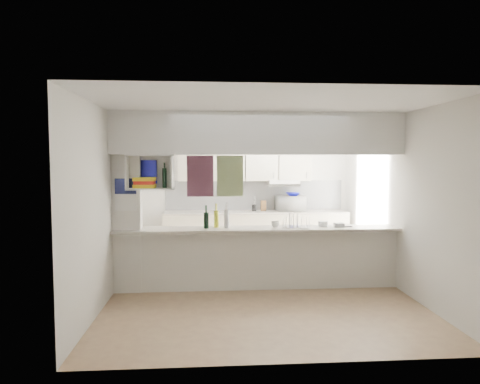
{
  "coord_description": "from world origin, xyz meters",
  "views": [
    {
      "loc": [
        -0.71,
        -6.24,
        1.89
      ],
      "look_at": [
        -0.23,
        0.5,
        1.42
      ],
      "focal_mm": 32.0,
      "sensor_mm": 36.0,
      "label": 1
    }
  ],
  "objects": [
    {
      "name": "plastic_tubs",
      "position": [
        1.09,
        0.03,
        0.95
      ],
      "size": [
        0.49,
        0.23,
        0.07
      ],
      "color": "silver",
      "rests_on": "breakfast_bar"
    },
    {
      "name": "wall_left",
      "position": [
        -2.1,
        0.0,
        1.3
      ],
      "size": [
        0.0,
        4.8,
        4.8
      ],
      "primitive_type": "plane",
      "rotation": [
        1.57,
        0.0,
        1.57
      ],
      "color": "silver",
      "rests_on": "floor"
    },
    {
      "name": "wall_back",
      "position": [
        0.0,
        2.4,
        1.3
      ],
      "size": [
        4.2,
        0.0,
        4.2
      ],
      "primitive_type": "plane",
      "rotation": [
        1.57,
        0.0,
        0.0
      ],
      "color": "silver",
      "rests_on": "floor"
    },
    {
      "name": "kitchen_run",
      "position": [
        0.16,
        2.14,
        0.83
      ],
      "size": [
        3.6,
        0.63,
        2.24
      ],
      "color": "beige",
      "rests_on": "floor"
    },
    {
      "name": "microwave",
      "position": [
        0.9,
        2.11,
        1.07
      ],
      "size": [
        0.57,
        0.41,
        0.3
      ],
      "primitive_type": "imported",
      "rotation": [
        0.0,
        0.0,
        3.21
      ],
      "color": "white",
      "rests_on": "bench_top"
    },
    {
      "name": "floor",
      "position": [
        0.0,
        0.0,
        0.0
      ],
      "size": [
        4.8,
        4.8,
        0.0
      ],
      "primitive_type": "plane",
      "color": "#926E54",
      "rests_on": "ground"
    },
    {
      "name": "bowl",
      "position": [
        0.94,
        2.09,
        1.26
      ],
      "size": [
        0.28,
        0.28,
        0.07
      ],
      "primitive_type": "imported",
      "color": "#0B0C7A",
      "rests_on": "microwave"
    },
    {
      "name": "wine_bottles",
      "position": [
        -0.61,
        0.02,
        1.06
      ],
      "size": [
        0.37,
        0.15,
        0.37
      ],
      "color": "black",
      "rests_on": "breakfast_bar"
    },
    {
      "name": "servery_partition",
      "position": [
        -0.17,
        0.0,
        1.66
      ],
      "size": [
        4.2,
        0.5,
        2.6
      ],
      "color": "silver",
      "rests_on": "floor"
    },
    {
      "name": "cup",
      "position": [
        0.25,
        -0.07,
        0.98
      ],
      "size": [
        0.14,
        0.14,
        0.09
      ],
      "primitive_type": "imported",
      "rotation": [
        0.0,
        0.0,
        0.24
      ],
      "color": "white",
      "rests_on": "dish_rack"
    },
    {
      "name": "wall_right",
      "position": [
        2.1,
        0.0,
        1.3
      ],
      "size": [
        0.0,
        4.8,
        4.8
      ],
      "primitive_type": "plane",
      "rotation": [
        1.57,
        0.0,
        -1.57
      ],
      "color": "silver",
      "rests_on": "floor"
    },
    {
      "name": "ceiling",
      "position": [
        0.0,
        0.0,
        2.6
      ],
      "size": [
        4.8,
        4.8,
        0.0
      ],
      "primitive_type": "plane",
      "color": "white",
      "rests_on": "wall_back"
    },
    {
      "name": "knife_block",
      "position": [
        0.36,
        2.18,
        1.02
      ],
      "size": [
        0.1,
        0.08,
        0.21
      ],
      "primitive_type": "cube",
      "rotation": [
        0.0,
        0.0,
        -0.0
      ],
      "color": "brown",
      "rests_on": "bench_top"
    },
    {
      "name": "utensil_jar",
      "position": [
        0.17,
        2.15,
        0.98
      ],
      "size": [
        0.09,
        0.09,
        0.13
      ],
      "primitive_type": "cylinder",
      "color": "black",
      "rests_on": "bench_top"
    },
    {
      "name": "dish_rack",
      "position": [
        0.58,
        0.0,
        1.0
      ],
      "size": [
        0.45,
        0.38,
        0.21
      ],
      "rotation": [
        0.0,
        0.0,
        -0.22
      ],
      "color": "silver",
      "rests_on": "breakfast_bar"
    },
    {
      "name": "cubby_shelf",
      "position": [
        -1.57,
        -0.06,
        1.71
      ],
      "size": [
        0.65,
        0.35,
        0.5
      ],
      "color": "white",
      "rests_on": "bulkhead"
    }
  ]
}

